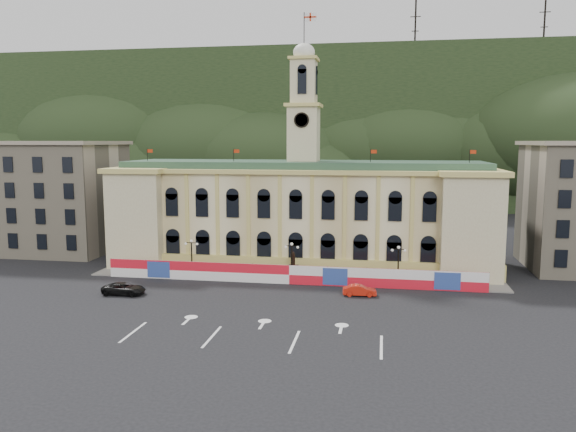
% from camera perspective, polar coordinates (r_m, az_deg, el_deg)
% --- Properties ---
extents(ground, '(260.00, 260.00, 0.00)m').
position_cam_1_polar(ground, '(59.81, -2.28, -10.47)').
color(ground, black).
rests_on(ground, ground).
extents(lane_markings, '(26.00, 10.00, 0.02)m').
position_cam_1_polar(lane_markings, '(55.19, -3.37, -12.04)').
color(lane_markings, white).
rests_on(lane_markings, ground).
extents(hill_ridge, '(230.00, 80.00, 64.00)m').
position_cam_1_polar(hill_ridge, '(178.01, 5.89, 7.86)').
color(hill_ridge, black).
rests_on(hill_ridge, ground).
extents(city_hall, '(56.20, 17.60, 37.10)m').
position_cam_1_polar(city_hall, '(84.77, 1.54, 0.35)').
color(city_hall, beige).
rests_on(city_hall, ground).
extents(side_building_left, '(21.00, 17.00, 18.60)m').
position_cam_1_polar(side_building_left, '(102.87, -22.63, 1.87)').
color(side_building_left, tan).
rests_on(side_building_left, ground).
extents(hoarding_fence, '(50.00, 0.44, 2.50)m').
position_cam_1_polar(hoarding_fence, '(73.72, 0.18, -5.97)').
color(hoarding_fence, red).
rests_on(hoarding_fence, ground).
extents(pavement, '(56.00, 5.50, 0.16)m').
position_cam_1_polar(pavement, '(76.58, 0.47, -6.35)').
color(pavement, slate).
rests_on(pavement, ground).
extents(statue, '(1.40, 1.40, 3.72)m').
position_cam_1_polar(statue, '(76.56, 0.50, -5.50)').
color(statue, '#595651').
rests_on(statue, ground).
extents(lamp_left, '(1.96, 0.44, 5.15)m').
position_cam_1_polar(lamp_left, '(78.62, -9.76, -3.86)').
color(lamp_left, black).
rests_on(lamp_left, ground).
extents(lamp_center, '(1.96, 0.44, 5.15)m').
position_cam_1_polar(lamp_center, '(75.19, 0.39, -4.27)').
color(lamp_center, black).
rests_on(lamp_center, ground).
extents(lamp_right, '(1.96, 0.44, 5.15)m').
position_cam_1_polar(lamp_right, '(74.29, 11.14, -4.57)').
color(lamp_right, black).
rests_on(lamp_right, ground).
extents(red_sedan, '(1.92, 4.24, 1.34)m').
position_cam_1_polar(red_sedan, '(68.87, 7.29, -7.51)').
color(red_sedan, red).
rests_on(red_sedan, ground).
extents(black_suv, '(2.62, 5.31, 1.45)m').
position_cam_1_polar(black_suv, '(71.70, -16.33, -7.10)').
color(black_suv, black).
rests_on(black_suv, ground).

